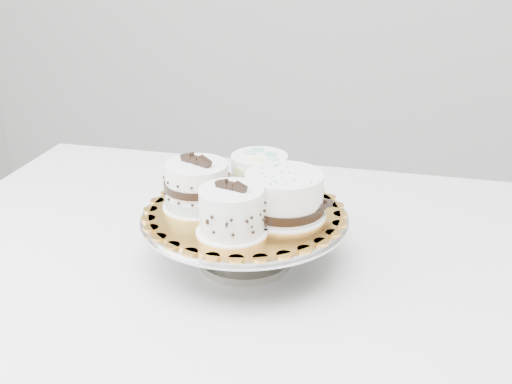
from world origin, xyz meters
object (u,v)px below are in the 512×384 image
(table, at_px, (280,293))
(cake_banded, at_px, (197,187))
(cake_dots, at_px, (259,174))
(cake_stand, at_px, (245,229))
(cake_board, at_px, (245,212))
(cake_swirl, at_px, (232,212))
(cake_ribbon, at_px, (285,197))

(table, relative_size, cake_banded, 10.34)
(cake_banded, height_order, cake_dots, cake_banded)
(cake_stand, bearing_deg, cake_board, 87.61)
(cake_stand, distance_m, cake_swirl, 0.10)
(cake_board, distance_m, cake_banded, 0.08)
(cake_board, bearing_deg, table, 33.07)
(table, height_order, cake_dots, cake_dots)
(cake_board, relative_size, cake_swirl, 2.66)
(cake_swirl, bearing_deg, table, 79.93)
(cake_banded, relative_size, cake_dots, 1.13)
(cake_dots, bearing_deg, cake_stand, -84.88)
(cake_board, xyz_separation_m, cake_ribbon, (0.06, 0.00, 0.03))
(table, xyz_separation_m, cake_swirl, (-0.05, -0.11, 0.19))
(cake_swirl, relative_size, cake_dots, 0.98)
(table, xyz_separation_m, cake_banded, (-0.13, -0.04, 0.20))
(cake_board, height_order, cake_swirl, cake_swirl)
(cake_banded, distance_m, cake_dots, 0.11)
(table, xyz_separation_m, cake_board, (-0.05, -0.03, 0.16))
(cake_stand, height_order, cake_swirl, cake_swirl)
(table, relative_size, cake_stand, 4.08)
(cake_dots, bearing_deg, cake_ribbon, -41.11)
(cake_dots, relative_size, cake_ribbon, 0.74)
(cake_stand, relative_size, cake_dots, 2.85)
(cake_banded, bearing_deg, cake_ribbon, 24.58)
(table, bearing_deg, cake_dots, 138.84)
(cake_dots, bearing_deg, table, -30.65)
(cake_banded, height_order, cake_ribbon, cake_banded)
(table, xyz_separation_m, cake_ribbon, (0.01, -0.03, 0.19))
(cake_board, bearing_deg, cake_ribbon, 1.99)
(table, distance_m, cake_dots, 0.21)
(cake_banded, bearing_deg, cake_dots, 65.28)
(cake_stand, distance_m, cake_ribbon, 0.09)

